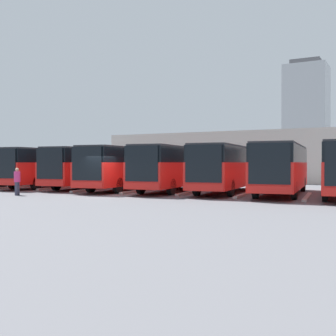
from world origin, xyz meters
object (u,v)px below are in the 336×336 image
(bus_3, at_px, (175,167))
(pedestrian, at_px, (17,181))
(bus_6, at_px, (53,166))
(bus_4, at_px, (128,166))
(bus_2, at_px, (227,167))
(bus_5, at_px, (94,166))
(bus_1, at_px, (282,167))
(bus_7, at_px, (22,166))

(bus_3, bearing_deg, pedestrian, 42.63)
(bus_6, bearing_deg, bus_4, 172.80)
(bus_2, height_order, bus_5, same)
(bus_1, relative_size, bus_7, 1.00)
(pedestrian, bearing_deg, bus_3, -59.90)
(bus_6, bearing_deg, bus_7, -8.08)
(bus_6, bearing_deg, bus_2, 176.46)
(bus_1, relative_size, bus_3, 1.00)
(bus_2, bearing_deg, bus_3, 0.65)
(bus_4, bearing_deg, bus_7, -7.49)
(bus_1, bearing_deg, bus_6, -4.92)
(bus_2, distance_m, bus_5, 11.54)
(bus_2, xyz_separation_m, bus_5, (11.54, 0.18, 0.00))
(bus_2, height_order, bus_6, same)
(bus_4, distance_m, bus_5, 3.91)
(bus_7, bearing_deg, bus_5, 177.34)
(bus_7, xyz_separation_m, pedestrian, (-8.27, 8.01, -0.86))
(bus_1, relative_size, bus_4, 1.00)
(bus_3, bearing_deg, bus_7, -5.73)
(bus_4, relative_size, bus_5, 1.00)
(bus_4, xyz_separation_m, bus_5, (3.85, -0.71, 0.00))
(bus_3, relative_size, bus_7, 1.00)
(bus_2, height_order, bus_3, same)
(bus_5, bearing_deg, bus_7, -2.66)
(bus_5, xyz_separation_m, pedestrian, (-0.58, 8.53, -0.86))
(bus_6, distance_m, pedestrian, 9.10)
(bus_1, distance_m, bus_5, 15.38)
(bus_4, bearing_deg, bus_3, 179.55)
(pedestrian, bearing_deg, bus_2, -70.57)
(bus_4, height_order, bus_6, same)
(bus_3, height_order, bus_4, same)
(bus_5, distance_m, pedestrian, 8.59)
(bus_7, bearing_deg, bus_1, 174.55)
(bus_4, bearing_deg, pedestrian, 60.79)
(bus_2, relative_size, bus_4, 1.00)
(bus_1, relative_size, bus_2, 1.00)
(bus_3, distance_m, bus_4, 3.87)
(bus_7, height_order, pedestrian, bus_7)
(bus_1, xyz_separation_m, bus_2, (3.85, -0.26, 0.00))
(bus_4, xyz_separation_m, bus_6, (7.69, -0.09, 0.00))
(bus_5, bearing_deg, bus_1, 173.16)
(bus_4, xyz_separation_m, pedestrian, (3.27, 7.82, -0.86))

